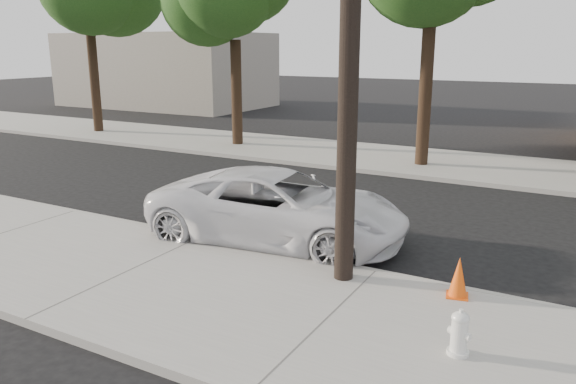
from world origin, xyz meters
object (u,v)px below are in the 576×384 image
Objects in this scene: utility_pole at (350,11)px; police_cruiser at (278,207)px; fire_hydrant at (459,334)px; traffic_cone at (459,277)px.

utility_pole is 1.60× the size of police_cruiser.
police_cruiser is (-2.19, 1.47, -3.92)m from utility_pole.
utility_pole is 5.14m from fire_hydrant.
fire_hydrant is 0.90× the size of traffic_cone.
traffic_cone is (4.15, -1.27, -0.30)m from police_cruiser.
utility_pole is at bearing -130.84° from police_cruiser.
police_cruiser is at bearing 146.01° from utility_pole.
traffic_cone is at bearing 120.58° from fire_hydrant.
fire_hydrant is at bearing -34.43° from utility_pole.
fire_hydrant is at bearing -131.06° from police_cruiser.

